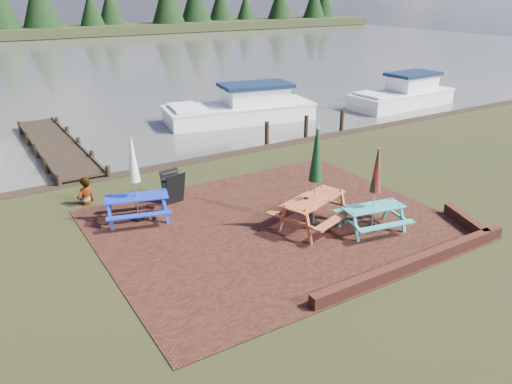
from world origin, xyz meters
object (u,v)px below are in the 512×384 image
at_px(chalkboard, 173,187).
at_px(person, 83,178).
at_px(jetty, 57,146).
at_px(boat_near, 243,109).
at_px(picnic_table_teal, 374,203).
at_px(picnic_table_red, 315,194).
at_px(picnic_table_blue, 136,193).
at_px(boat_far, 404,96).

distance_m(chalkboard, person, 2.60).
relative_size(jetty, boat_near, 1.19).
bearing_deg(chalkboard, jetty, 96.39).
bearing_deg(picnic_table_teal, picnic_table_red, 150.90).
bearing_deg(chalkboard, picnic_table_teal, -57.42).
bearing_deg(boat_near, picnic_table_blue, 145.99).
distance_m(picnic_table_red, boat_near, 12.43).
xyz_separation_m(boat_near, boat_far, (9.28, -1.83, 0.00)).
height_order(picnic_table_red, boat_far, picnic_table_red).
height_order(picnic_table_red, boat_near, picnic_table_red).
xyz_separation_m(picnic_table_red, jetty, (-4.33, 10.93, -0.83)).
height_order(picnic_table_teal, chalkboard, picnic_table_teal).
bearing_deg(person, picnic_table_red, 111.30).
height_order(chalkboard, boat_far, boat_far).
height_order(picnic_table_red, chalkboard, picnic_table_red).
xyz_separation_m(picnic_table_blue, jetty, (-0.51, 8.08, -0.70)).
bearing_deg(picnic_table_blue, jetty, 109.26).
distance_m(picnic_table_teal, picnic_table_red, 1.54).
height_order(chalkboard, person, person).
bearing_deg(boat_far, picnic_table_blue, 108.38).
relative_size(picnic_table_teal, boat_far, 0.35).
bearing_deg(person, picnic_table_teal, 112.27).
xyz_separation_m(picnic_table_blue, boat_far, (17.69, 6.86, -0.42)).
distance_m(jetty, person, 6.24).
relative_size(picnic_table_teal, jetty, 0.25).
xyz_separation_m(picnic_table_teal, boat_near, (3.42, 12.51, -0.39)).
xyz_separation_m(picnic_table_red, person, (-4.75, 4.74, -0.13)).
bearing_deg(picnic_table_blue, picnic_table_red, -21.08).
bearing_deg(picnic_table_teal, boat_far, 50.70).
bearing_deg(picnic_table_red, jetty, 93.24).
bearing_deg(boat_near, picnic_table_red, 168.40).
bearing_deg(boat_far, picnic_table_red, 122.20).
xyz_separation_m(chalkboard, boat_far, (16.39, 6.26, -0.11)).
height_order(picnic_table_red, person, picnic_table_red).
bearing_deg(jetty, boat_near, 3.88).
bearing_deg(picnic_table_red, chalkboard, 107.72).
relative_size(picnic_table_red, boat_near, 0.35).
bearing_deg(jetty, person, -93.89).
bearing_deg(picnic_table_teal, picnic_table_blue, 153.14).
xyz_separation_m(jetty, boat_far, (18.20, -1.22, 0.28)).
relative_size(jetty, person, 5.55).
relative_size(chalkboard, boat_near, 0.13).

